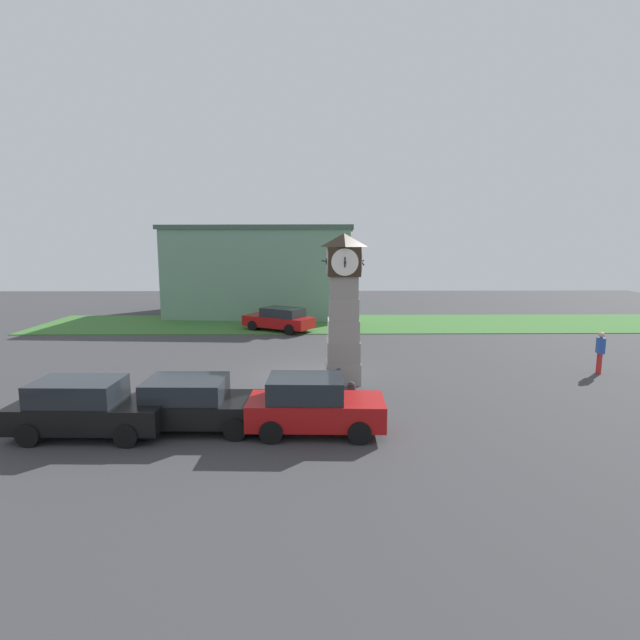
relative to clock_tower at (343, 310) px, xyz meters
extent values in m
plane|color=#38383A|center=(-1.44, 0.83, -2.84)|extent=(71.33, 71.33, 0.00)
cube|color=gray|center=(0.00, 0.00, -2.42)|extent=(1.30, 1.30, 0.83)
cube|color=gray|center=(0.00, 0.00, -1.59)|extent=(1.24, 1.24, 0.83)
cube|color=gray|center=(0.00, 0.00, -0.77)|extent=(1.18, 1.18, 0.83)
cube|color=gray|center=(0.00, 0.00, 0.06)|extent=(1.11, 1.11, 0.83)
cube|color=gray|center=(0.00, 0.00, 0.89)|extent=(1.05, 1.05, 0.83)
cube|color=#2D2316|center=(0.00, 0.00, 1.85)|extent=(1.21, 1.21, 1.09)
cylinder|color=white|center=(0.00, 0.63, 1.85)|extent=(1.00, 0.04, 1.00)
cube|color=black|center=(0.00, 0.66, 1.85)|extent=(0.06, 0.17, 0.20)
cube|color=black|center=(0.00, 0.66, 1.85)|extent=(0.04, 0.34, 0.23)
cylinder|color=white|center=(0.00, -0.63, 1.85)|extent=(1.00, 0.04, 1.00)
cube|color=black|center=(0.00, -0.66, 1.85)|extent=(0.06, 0.23, 0.07)
cube|color=black|center=(0.00, -0.66, 1.85)|extent=(0.04, 0.04, 0.37)
cylinder|color=white|center=(0.63, 0.00, 1.85)|extent=(0.04, 1.00, 1.00)
cube|color=black|center=(0.66, 0.00, 1.85)|extent=(0.22, 0.06, 0.12)
cube|color=black|center=(0.66, 0.00, 1.85)|extent=(0.25, 0.04, 0.32)
cylinder|color=white|center=(-0.63, 0.00, 1.85)|extent=(0.04, 1.00, 1.00)
cube|color=black|center=(-0.66, 0.00, 1.85)|extent=(0.05, 0.06, 0.23)
cube|color=black|center=(-0.66, 0.00, 1.85)|extent=(0.37, 0.04, 0.11)
pyramid|color=#2D2316|center=(0.00, 0.00, 2.65)|extent=(1.27, 1.27, 0.50)
cylinder|color=#333338|center=(-0.23, -1.19, -2.46)|extent=(0.20, 0.20, 0.75)
sphere|color=#333338|center=(-0.23, -1.19, -2.06)|extent=(0.18, 0.18, 0.18)
cylinder|color=maroon|center=(-0.27, -2.55, -2.43)|extent=(0.27, 0.27, 0.81)
sphere|color=maroon|center=(-0.27, -2.55, -1.99)|extent=(0.25, 0.25, 0.25)
cylinder|color=#333338|center=(0.02, -3.87, -2.36)|extent=(0.26, 0.26, 0.96)
sphere|color=#333338|center=(0.02, -3.87, -1.84)|extent=(0.24, 0.24, 0.24)
cube|color=black|center=(-7.44, -5.34, -2.21)|extent=(4.29, 1.85, 0.71)
cube|color=#1E2328|center=(-7.76, -5.33, -1.54)|extent=(2.38, 1.65, 0.63)
cylinder|color=black|center=(-6.10, -4.56, -2.52)|extent=(0.65, 0.24, 0.64)
cylinder|color=black|center=(-6.15, -6.19, -2.52)|extent=(0.65, 0.24, 0.64)
cylinder|color=black|center=(-8.73, -4.48, -2.52)|extent=(0.65, 0.24, 0.64)
cylinder|color=black|center=(-8.78, -6.11, -2.52)|extent=(0.65, 0.24, 0.64)
cube|color=black|center=(-4.57, -4.84, -2.25)|extent=(4.13, 1.99, 0.64)
cube|color=#1E2328|center=(-4.87, -4.83, -1.64)|extent=(2.29, 1.80, 0.58)
cylinder|color=black|center=(-3.28, -3.97, -2.52)|extent=(0.65, 0.24, 0.64)
cylinder|color=black|center=(-3.32, -5.77, -2.52)|extent=(0.65, 0.24, 0.64)
cylinder|color=black|center=(-5.81, -3.91, -2.52)|extent=(0.65, 0.24, 0.64)
cylinder|color=black|center=(-5.85, -5.71, -2.52)|extent=(0.65, 0.24, 0.64)
cube|color=#A51111|center=(-1.09, -5.22, -2.20)|extent=(3.92, 1.84, 0.74)
cube|color=#1E2328|center=(-1.38, -5.21, -1.51)|extent=(2.18, 1.64, 0.63)
cylinder|color=black|center=(0.14, -4.46, -2.52)|extent=(0.65, 0.24, 0.64)
cylinder|color=black|center=(0.08, -6.07, -2.52)|extent=(0.65, 0.24, 0.64)
cylinder|color=black|center=(-2.25, -4.37, -2.52)|extent=(0.65, 0.24, 0.64)
cylinder|color=black|center=(-2.31, -5.99, -2.52)|extent=(0.65, 0.24, 0.64)
cube|color=#A51111|center=(-3.29, 11.32, -2.25)|extent=(4.61, 3.71, 0.64)
cube|color=#1E2328|center=(-3.01, 11.15, -1.66)|extent=(2.86, 2.58, 0.54)
cylinder|color=black|center=(-4.86, 11.32, -2.52)|extent=(0.66, 0.52, 0.64)
cylinder|color=black|center=(-4.03, 12.71, -2.52)|extent=(0.66, 0.52, 0.64)
cylinder|color=black|center=(-2.55, 9.93, -2.52)|extent=(0.66, 0.52, 0.64)
cylinder|color=black|center=(-1.71, 11.31, -2.52)|extent=(0.66, 0.52, 0.64)
cylinder|color=red|center=(10.68, 0.98, -2.40)|extent=(0.14, 0.14, 0.87)
cylinder|color=red|center=(10.72, 1.18, -2.40)|extent=(0.14, 0.14, 0.87)
cube|color=#264CA5|center=(10.70, 1.08, -1.64)|extent=(0.31, 0.44, 0.65)
sphere|color=tan|center=(10.70, 1.08, -1.20)|extent=(0.23, 0.23, 0.23)
cube|color=gray|center=(-4.89, 19.18, 0.29)|extent=(13.62, 9.37, 6.25)
cube|color=#405849|center=(-4.89, 19.18, 3.57)|extent=(14.03, 9.66, 0.30)
cube|color=#386B2D|center=(2.37, 13.90, -2.82)|extent=(42.80, 7.66, 0.04)
camera|label=1|loc=(-1.17, -18.88, 2.59)|focal=28.00mm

